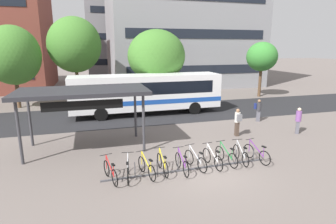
# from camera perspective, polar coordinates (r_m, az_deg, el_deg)

# --- Properties ---
(ground) EXTENTS (200.00, 200.00, 0.00)m
(ground) POSITION_cam_1_polar(r_m,az_deg,el_deg) (12.64, 7.72, -11.90)
(ground) COLOR #6B605B
(bus_lane_asphalt) EXTENTS (80.00, 7.20, 0.01)m
(bus_lane_asphalt) POSITION_cam_1_polar(r_m,az_deg,el_deg) (22.67, -3.51, -0.29)
(bus_lane_asphalt) COLOR #232326
(bus_lane_asphalt) RESTS_ON ground
(city_bus) EXTENTS (12.04, 2.63, 3.20)m
(city_bus) POSITION_cam_1_polar(r_m,az_deg,el_deg) (22.23, -4.65, 4.07)
(city_bus) COLOR white
(city_bus) RESTS_ON ground
(bike_rack) EXTENTS (7.68, 0.22, 0.70)m
(bike_rack) POSITION_cam_1_polar(r_m,az_deg,el_deg) (12.53, 4.21, -11.59)
(bike_rack) COLOR #47474C
(bike_rack) RESTS_ON ground
(parked_bicycle_red_0) EXTENTS (0.61, 1.68, 0.99)m
(parked_bicycle_red_0) POSITION_cam_1_polar(r_m,az_deg,el_deg) (11.70, -11.90, -12.18)
(parked_bicycle_red_0) COLOR black
(parked_bicycle_red_0) RESTS_ON ground
(parked_bicycle_silver_1) EXTENTS (0.52, 1.71, 0.99)m
(parked_bicycle_silver_1) POSITION_cam_1_polar(r_m,az_deg,el_deg) (11.75, -8.33, -11.91)
(parked_bicycle_silver_1) COLOR black
(parked_bicycle_silver_1) RESTS_ON ground
(parked_bicycle_yellow_2) EXTENTS (0.59, 1.69, 0.99)m
(parked_bicycle_yellow_2) POSITION_cam_1_polar(r_m,az_deg,el_deg) (11.88, -4.47, -11.51)
(parked_bicycle_yellow_2) COLOR black
(parked_bicycle_yellow_2) RESTS_ON ground
(parked_bicycle_yellow_3) EXTENTS (0.52, 1.72, 0.99)m
(parked_bicycle_yellow_3) POSITION_cam_1_polar(r_m,az_deg,el_deg) (12.17, -1.16, -10.84)
(parked_bicycle_yellow_3) COLOR black
(parked_bicycle_yellow_3) RESTS_ON ground
(parked_bicycle_purple_4) EXTENTS (0.52, 1.72, 0.99)m
(parked_bicycle_purple_4) POSITION_cam_1_polar(r_m,az_deg,el_deg) (12.23, 2.90, -10.72)
(parked_bicycle_purple_4) COLOR black
(parked_bicycle_purple_4) RESTS_ON ground
(parked_bicycle_silver_5) EXTENTS (0.60, 1.68, 0.99)m
(parked_bicycle_silver_5) POSITION_cam_1_polar(r_m,az_deg,el_deg) (12.62, 5.74, -9.99)
(parked_bicycle_silver_5) COLOR black
(parked_bicycle_silver_5) RESTS_ON ground
(parked_bicycle_white_6) EXTENTS (0.52, 1.72, 0.99)m
(parked_bicycle_white_6) POSITION_cam_1_polar(r_m,az_deg,el_deg) (12.90, 9.24, -9.55)
(parked_bicycle_white_6) COLOR black
(parked_bicycle_white_6) RESTS_ON ground
(parked_bicycle_green_7) EXTENTS (0.52, 1.71, 0.99)m
(parked_bicycle_green_7) POSITION_cam_1_polar(r_m,az_deg,el_deg) (13.29, 12.02, -8.98)
(parked_bicycle_green_7) COLOR black
(parked_bicycle_green_7) RESTS_ON ground
(parked_bicycle_silver_8) EXTENTS (0.52, 1.72, 0.99)m
(parked_bicycle_silver_8) POSITION_cam_1_polar(r_m,az_deg,el_deg) (13.62, 14.91, -8.57)
(parked_bicycle_silver_8) COLOR black
(parked_bicycle_silver_8) RESTS_ON ground
(parked_bicycle_purple_9) EXTENTS (0.57, 1.69, 0.99)m
(parked_bicycle_purple_9) POSITION_cam_1_polar(r_m,az_deg,el_deg) (13.93, 17.96, -8.29)
(parked_bicycle_purple_9) COLOR black
(parked_bicycle_purple_9) RESTS_ON ground
(transit_shelter) EXTENTS (6.63, 3.39, 3.24)m
(transit_shelter) POSITION_cam_1_polar(r_m,az_deg,el_deg) (14.85, -17.28, 3.78)
(transit_shelter) COLOR #38383D
(transit_shelter) RESTS_ON ground
(commuter_olive_pack_0) EXTENTS (0.56, 0.60, 1.68)m
(commuter_olive_pack_0) POSITION_cam_1_polar(r_m,az_deg,el_deg) (19.10, 25.51, -1.27)
(commuter_olive_pack_0) COLOR #565660
(commuter_olive_pack_0) RESTS_ON ground
(commuter_grey_pack_1) EXTENTS (0.37, 0.54, 1.72)m
(commuter_grey_pack_1) POSITION_cam_1_polar(r_m,az_deg,el_deg) (17.27, 14.29, -1.72)
(commuter_grey_pack_1) COLOR #47382D
(commuter_grey_pack_1) RESTS_ON ground
(commuter_navy_pack_2) EXTENTS (0.61, 0.53, 1.64)m
(commuter_navy_pack_2) POSITION_cam_1_polar(r_m,az_deg,el_deg) (21.13, 18.26, 0.63)
(commuter_navy_pack_2) COLOR #565660
(commuter_navy_pack_2) RESTS_ON ground
(street_tree_0) EXTENTS (3.27, 3.27, 5.89)m
(street_tree_0) POSITION_cam_1_polar(r_m,az_deg,el_deg) (31.65, 18.97, 10.81)
(street_tree_0) COLOR brown
(street_tree_0) RESTS_ON ground
(street_tree_1) EXTENTS (5.19, 5.19, 6.91)m
(street_tree_1) POSITION_cam_1_polar(r_m,az_deg,el_deg) (25.29, -2.43, 11.58)
(street_tree_1) COLOR brown
(street_tree_1) RESTS_ON ground
(street_tree_2) EXTENTS (4.62, 4.62, 7.21)m
(street_tree_2) POSITION_cam_1_polar(r_m,az_deg,el_deg) (27.70, -29.59, 10.21)
(street_tree_2) COLOR brown
(street_tree_2) RESTS_ON ground
(street_tree_3) EXTENTS (5.08, 5.08, 8.21)m
(street_tree_3) POSITION_cam_1_polar(r_m,az_deg,el_deg) (28.76, -18.88, 13.07)
(street_tree_3) COLOR brown
(street_tree_3) RESTS_ON ground
(building_right_wing) EXTENTS (20.14, 13.87, 21.48)m
(building_right_wing) POSITION_cam_1_polar(r_m,az_deg,el_deg) (41.24, 2.72, 20.93)
(building_right_wing) COLOR gray
(building_right_wing) RESTS_ON ground
(building_centre_block) EXTENTS (15.46, 10.65, 17.83)m
(building_centre_block) POSITION_cam_1_polar(r_m,az_deg,el_deg) (56.99, -8.62, 16.89)
(building_centre_block) COLOR gray
(building_centre_block) RESTS_ON ground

